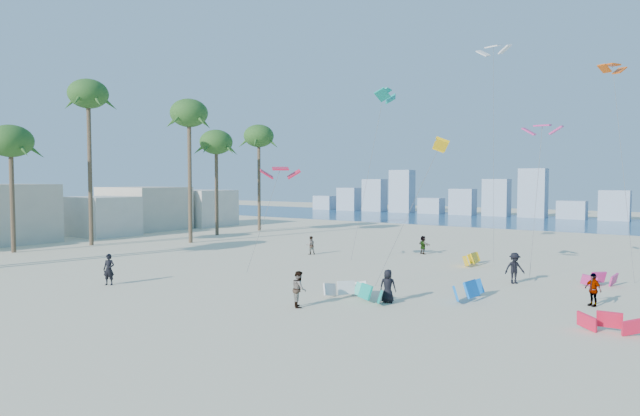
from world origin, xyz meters
The scene contains 10 objects.
ground centered at (0.00, 0.00, 0.00)m, with size 220.00×220.00×0.00m, color beige.
ocean centered at (0.00, 72.00, 0.01)m, with size 220.00×220.00×0.00m, color navy.
kitesurfer_near centered at (-5.17, 5.17, 0.95)m, with size 0.70×0.46×1.91m, color black.
kitesurfer_mid centered at (7.75, 7.37, 0.91)m, with size 0.89×0.69×1.83m, color gray.
kitesurfers_far centered at (11.51, 20.80, 0.87)m, with size 29.20×19.08×1.92m.
grounded_kites centered at (13.74, 15.56, 0.43)m, with size 15.25×17.63×0.96m.
flying_kites centered at (14.42, 23.20, 10.83)m, with size 35.72×24.43×18.19m.
palm_row centered at (-21.35, 16.15, 11.71)m, with size 10.98×44.80×16.23m.
beachfront_buildings centered at (-33.69, 20.82, 2.67)m, with size 11.50×43.00×6.00m.
distant_skyline centered at (-1.19, 82.00, 3.09)m, with size 85.00×3.00×8.40m.
Camera 1 is at (23.95, -13.87, 6.41)m, focal length 29.94 mm.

